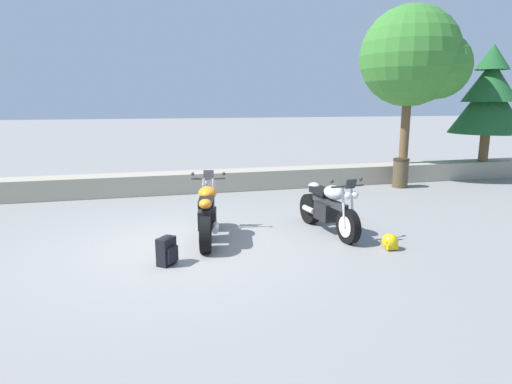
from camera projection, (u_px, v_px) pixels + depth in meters
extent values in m
plane|color=gray|center=(183.00, 246.00, 7.77)|extent=(120.00, 120.00, 0.00)
cube|color=#A89E89|center=(166.00, 183.00, 12.26)|extent=(36.00, 0.80, 0.55)
cylinder|color=black|center=(209.00, 213.00, 8.80)|extent=(0.26, 0.64, 0.62)
cylinder|color=black|center=(206.00, 235.00, 7.39)|extent=(0.30, 0.64, 0.62)
cylinder|color=silver|center=(209.00, 213.00, 8.80)|extent=(0.23, 0.41, 0.38)
cube|color=black|center=(207.00, 219.00, 8.02)|extent=(0.41, 0.53, 0.34)
cube|color=#2D2D30|center=(207.00, 207.00, 8.08)|extent=(0.35, 1.11, 0.12)
ellipsoid|color=orange|center=(208.00, 193.00, 8.18)|extent=(0.44, 0.58, 0.26)
cube|color=black|center=(206.00, 202.00, 7.73)|extent=(0.36, 0.60, 0.12)
ellipsoid|color=orange|center=(205.00, 204.00, 7.43)|extent=(0.27, 0.32, 0.16)
cylinder|color=#2D2D30|center=(208.00, 179.00, 8.57)|extent=(0.65, 0.16, 0.04)
sphere|color=silver|center=(205.00, 184.00, 8.73)|extent=(0.13, 0.13, 0.13)
sphere|color=silver|center=(212.00, 184.00, 8.74)|extent=(0.13, 0.13, 0.13)
cube|color=#26282D|center=(209.00, 175.00, 8.66)|extent=(0.21, 0.13, 0.18)
cylinder|color=silver|center=(215.00, 228.00, 7.62)|extent=(0.18, 0.39, 0.11)
cylinder|color=silver|center=(204.00, 196.00, 8.68)|extent=(0.08, 0.17, 0.73)
cylinder|color=silver|center=(213.00, 196.00, 8.69)|extent=(0.08, 0.17, 0.73)
sphere|color=#2D2D30|center=(193.00, 174.00, 8.50)|extent=(0.07, 0.07, 0.07)
sphere|color=#2D2D30|center=(224.00, 174.00, 8.53)|extent=(0.07, 0.07, 0.07)
cylinder|color=black|center=(348.00, 226.00, 7.88)|extent=(0.21, 0.63, 0.62)
cylinder|color=black|center=(310.00, 208.00, 9.20)|extent=(0.25, 0.64, 0.62)
cylinder|color=silver|center=(348.00, 226.00, 7.88)|extent=(0.20, 0.40, 0.38)
cube|color=black|center=(327.00, 211.00, 8.56)|extent=(0.37, 0.51, 0.34)
cube|color=#2D2D30|center=(330.00, 202.00, 8.43)|extent=(0.26, 1.11, 0.12)
ellipsoid|color=#BCBCC1|center=(334.00, 192.00, 8.25)|extent=(0.40, 0.55, 0.26)
cube|color=black|center=(321.00, 191.00, 8.70)|extent=(0.32, 0.59, 0.12)
ellipsoid|color=#BCBCC1|center=(314.00, 186.00, 8.97)|extent=(0.25, 0.30, 0.16)
cylinder|color=#2D2D30|center=(347.00, 186.00, 7.81)|extent=(0.66, 0.11, 0.04)
sphere|color=silver|center=(355.00, 195.00, 7.73)|extent=(0.13, 0.13, 0.13)
sphere|color=silver|center=(348.00, 196.00, 7.68)|extent=(0.13, 0.13, 0.13)
cube|color=#26282D|center=(351.00, 184.00, 7.71)|extent=(0.21, 0.12, 0.18)
cylinder|color=silver|center=(309.00, 209.00, 8.91)|extent=(0.15, 0.39, 0.11)
cylinder|color=silver|center=(352.00, 206.00, 7.88)|extent=(0.06, 0.17, 0.73)
cylinder|color=silver|center=(344.00, 207.00, 7.81)|extent=(0.06, 0.17, 0.73)
sphere|color=#2D2D30|center=(361.00, 179.00, 7.93)|extent=(0.07, 0.07, 0.07)
sphere|color=#2D2D30|center=(332.00, 181.00, 7.72)|extent=(0.07, 0.07, 0.07)
cube|color=black|center=(166.00, 251.00, 6.85)|extent=(0.33, 0.35, 0.44)
cube|color=black|center=(172.00, 255.00, 6.81)|extent=(0.19, 0.22, 0.24)
ellipsoid|color=black|center=(166.00, 238.00, 6.81)|extent=(0.31, 0.33, 0.08)
cube|color=black|center=(164.00, 247.00, 6.96)|extent=(0.06, 0.06, 0.37)
cube|color=black|center=(157.00, 250.00, 6.82)|extent=(0.06, 0.06, 0.37)
sphere|color=yellow|center=(390.00, 242.00, 7.57)|extent=(0.28, 0.28, 0.28)
ellipsoid|color=black|center=(392.00, 242.00, 7.50)|extent=(0.23, 0.06, 0.12)
cube|color=yellow|center=(392.00, 247.00, 7.51)|extent=(0.20, 0.08, 0.08)
cylinder|color=brown|center=(405.00, 129.00, 14.02)|extent=(0.28, 0.28, 2.17)
sphere|color=#387A2D|center=(410.00, 56.00, 13.57)|extent=(3.06, 3.06, 3.06)
sphere|color=#387A2D|center=(438.00, 66.00, 13.37)|extent=(1.99, 1.99, 1.99)
cylinder|color=brown|center=(484.00, 143.00, 14.46)|extent=(0.30, 0.30, 1.25)
cone|color=#1E5628|center=(488.00, 105.00, 14.21)|extent=(2.36, 2.36, 1.82)
cone|color=#1E5628|center=(491.00, 81.00, 14.06)|extent=(1.70, 1.70, 1.31)
cone|color=#1E5628|center=(493.00, 57.00, 13.91)|extent=(1.04, 1.04, 0.80)
cylinder|color=brown|center=(400.00, 174.00, 13.02)|extent=(0.44, 0.44, 0.80)
cylinder|color=#30271B|center=(401.00, 159.00, 12.94)|extent=(0.46, 0.46, 0.06)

